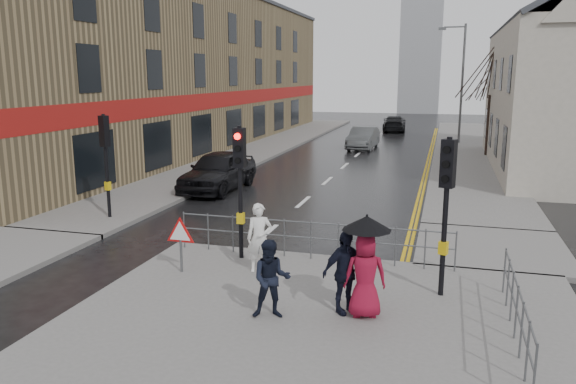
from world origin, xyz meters
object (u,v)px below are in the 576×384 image
Objects in this scene: pedestrian_d at (344,272)px; car_mid at (363,138)px; pedestrian_a at (259,238)px; car_parked at (218,171)px; pedestrian_b at (271,279)px; pedestrian_with_umbrella at (366,262)px.

pedestrian_d is 26.47m from car_mid.
pedestrian_a is 24.44m from car_mid.
pedestrian_a is 0.38× the size of car_mid.
pedestrian_a reaches higher than car_parked.
pedestrian_with_umbrella reaches higher than pedestrian_b.
car_parked is (-6.04, 11.81, -0.09)m from pedestrian_b.
pedestrian_a is at bearing -84.91° from car_mid.
pedestrian_with_umbrella is (2.79, -1.90, 0.28)m from pedestrian_a.
pedestrian_d reaches higher than pedestrian_a.
pedestrian_d is (-0.42, 0.07, -0.27)m from pedestrian_with_umbrella.
pedestrian_b reaches higher than car_parked.
pedestrian_with_umbrella reaches higher than pedestrian_a.
pedestrian_b is at bearing -162.64° from pedestrian_with_umbrella.
pedestrian_a reaches higher than car_mid.
pedestrian_a is 3.00m from pedestrian_d.
car_mid is (-2.12, 26.85, -0.20)m from pedestrian_b.
pedestrian_b is 0.32× the size of car_parked.
car_mid is (-3.44, 26.24, -0.26)m from pedestrian_d.
pedestrian_with_umbrella is 0.50m from pedestrian_d.
pedestrian_b is (1.06, -2.44, -0.05)m from pedestrian_a.
pedestrian_a is 0.99× the size of pedestrian_d.
car_parked is at bearing 80.52° from pedestrian_d.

